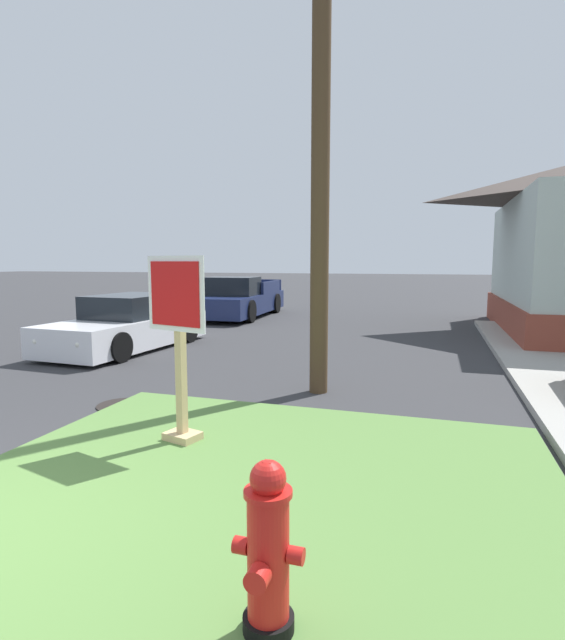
{
  "coord_description": "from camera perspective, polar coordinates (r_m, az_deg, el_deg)",
  "views": [
    {
      "loc": [
        3.36,
        -2.09,
        2.02
      ],
      "look_at": [
        1.21,
        4.79,
        1.15
      ],
      "focal_mm": 27.19,
      "sensor_mm": 36.0,
      "label": 1
    }
  ],
  "objects": [
    {
      "name": "grass_corner_patch",
      "position": [
        4.47,
        -3.78,
        -19.34
      ],
      "size": [
        5.32,
        4.71,
        0.08
      ],
      "primitive_type": "cube",
      "color": "#567F3D",
      "rests_on": "ground"
    },
    {
      "name": "fire_hydrant",
      "position": [
        2.78,
        -1.72,
        -25.62
      ],
      "size": [
        0.38,
        0.34,
        0.93
      ],
      "color": "black",
      "rests_on": "grass_corner_patch"
    },
    {
      "name": "stop_sign",
      "position": [
        5.29,
        -12.07,
        -3.58
      ],
      "size": [
        0.77,
        0.36,
        2.0
      ],
      "color": "tan",
      "rests_on": "grass_corner_patch"
    },
    {
      "name": "manhole_cover",
      "position": [
        7.28,
        -18.34,
        -9.49
      ],
      "size": [
        0.7,
        0.7,
        0.02
      ],
      "primitive_type": "cylinder",
      "color": "black",
      "rests_on": "ground"
    },
    {
      "name": "parked_sedan_white",
      "position": [
        11.78,
        -17.69,
        -0.63
      ],
      "size": [
        2.03,
        4.33,
        1.25
      ],
      "color": "silver",
      "rests_on": "ground"
    },
    {
      "name": "pickup_truck_navy",
      "position": [
        17.83,
        -5.22,
        2.35
      ],
      "size": [
        2.33,
        5.49,
        1.48
      ],
      "color": "#19234C",
      "rests_on": "ground"
    },
    {
      "name": "utility_pole",
      "position": [
        8.16,
        4.65,
        32.22
      ],
      "size": [
        1.59,
        0.28,
        10.59
      ],
      "color": "#4C3823",
      "rests_on": "ground"
    }
  ]
}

